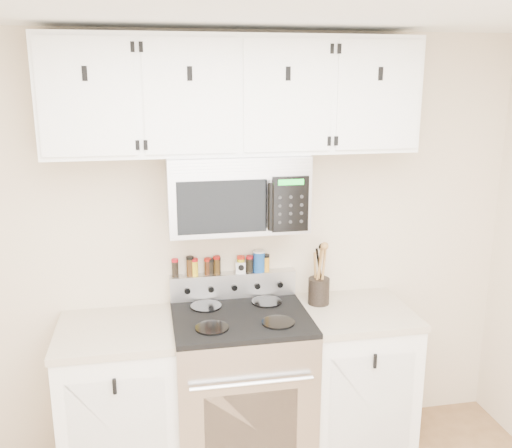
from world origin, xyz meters
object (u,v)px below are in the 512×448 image
at_px(range, 241,388).
at_px(microwave, 236,192).
at_px(salt_canister, 259,261).
at_px(utensil_crock, 319,289).

height_order(range, microwave, microwave).
bearing_deg(microwave, salt_canister, 44.19).
relative_size(range, utensil_crock, 2.96).
bearing_deg(salt_canister, microwave, -135.81).
bearing_deg(utensil_crock, microwave, -177.95).
relative_size(range, salt_canister, 8.43).
bearing_deg(salt_canister, range, -119.62).
bearing_deg(salt_canister, utensil_crock, -22.13).
distance_m(microwave, salt_canister, 0.52).
relative_size(microwave, utensil_crock, 2.04).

